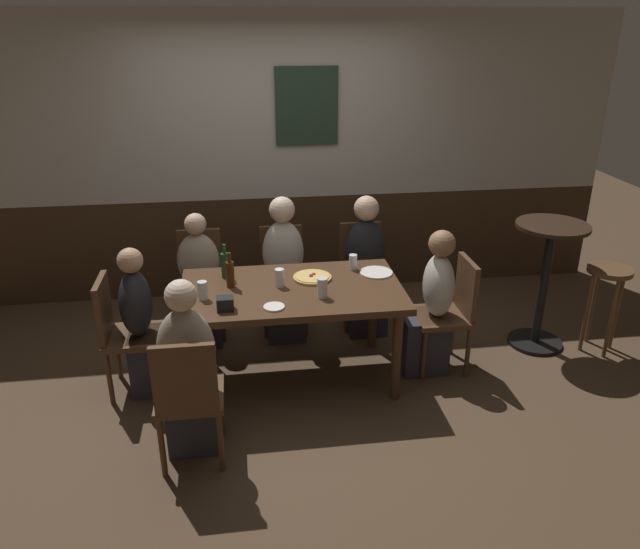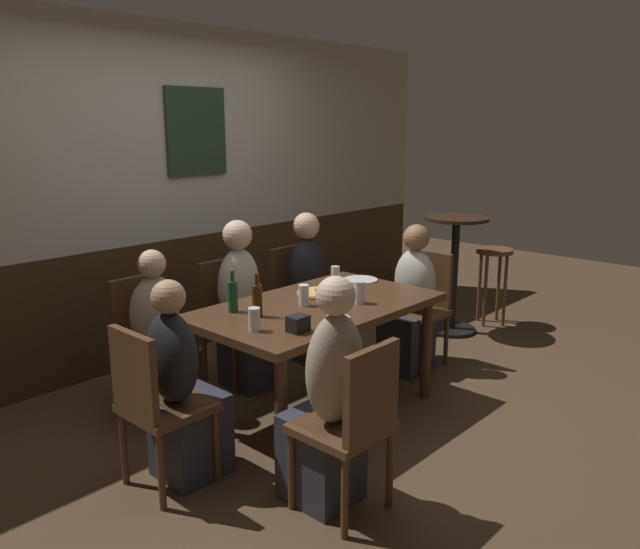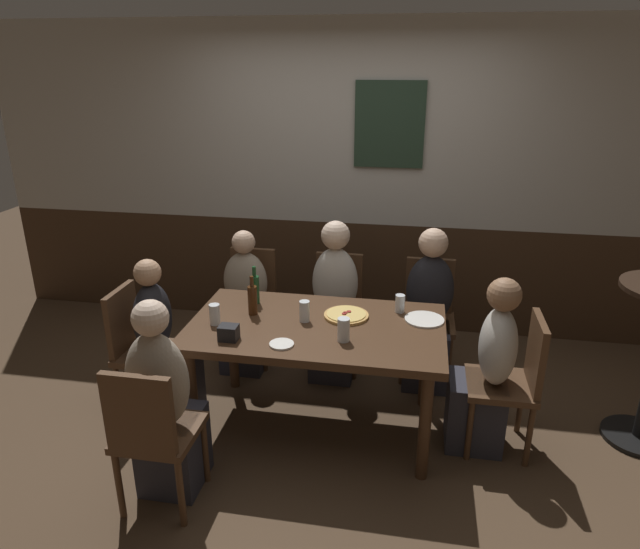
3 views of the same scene
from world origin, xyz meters
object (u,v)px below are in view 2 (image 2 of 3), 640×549
object	(u,v)px
person_head_east	(410,310)
person_head_west	(182,397)
tumbler_water	(304,297)
pizza	(318,293)
person_left_near	(328,410)
person_mid_far	(244,316)
chair_mid_far	(230,313)
beer_bottle_green	(233,295)
dining_table	(317,317)
chair_head_west	(154,400)
side_bar_table	(454,265)
chair_head_east	(422,302)
person_left_far	(161,349)
condiment_caddy	(298,324)
chair_left_near	(353,420)
pint_glass_pale	(359,294)
plate_white_small	(338,318)
bar_stool	(494,265)
person_right_far	(311,298)
highball_clear	(335,275)
plate_white_large	(361,280)
beer_bottle_brown	(257,300)
pint_glass_amber	(254,321)
chair_left_far	(147,336)

from	to	relation	value
person_head_east	person_head_west	bearing A→B (deg)	180.00
person_head_east	tumbler_water	distance (m)	1.17
pizza	person_head_east	bearing A→B (deg)	-9.39
person_left_near	person_mid_far	bearing A→B (deg)	64.06
chair_mid_far	beer_bottle_green	bearing A→B (deg)	-127.14
dining_table	beer_bottle_green	distance (m)	0.56
chair_head_west	side_bar_table	world-z (taller)	side_bar_table
dining_table	chair_head_east	size ratio (longest dim) A/B	1.79
chair_mid_far	person_left_far	world-z (taller)	person_left_far
pizza	tumbler_water	size ratio (longest dim) A/B	2.13
person_mid_far	tumbler_water	world-z (taller)	person_mid_far
person_left_far	person_head_west	size ratio (longest dim) A/B	0.99
person_head_west	condiment_caddy	size ratio (longest dim) A/B	9.97
chair_left_near	person_head_east	size ratio (longest dim) A/B	0.79
chair_head_east	pint_glass_pale	world-z (taller)	pint_glass_pale
tumbler_water	plate_white_small	distance (m)	0.35
chair_head_west	person_left_near	xyz separation A→B (m)	(0.51, -0.71, -0.00)
chair_left_near	person_left_near	xyz separation A→B (m)	(0.00, 0.16, -0.00)
plate_white_small	condiment_caddy	world-z (taller)	condiment_caddy
side_bar_table	bar_stool	world-z (taller)	side_bar_table
person_left_near	tumbler_water	size ratio (longest dim) A/B	8.75
person_mid_far	condiment_caddy	distance (m)	1.14
person_right_far	highball_clear	bearing A→B (deg)	-114.61
tumbler_water	condiment_caddy	world-z (taller)	tumbler_water
tumbler_water	side_bar_table	world-z (taller)	side_bar_table
chair_left_near	chair_head_east	distance (m)	2.09
person_head_west	beer_bottle_green	distance (m)	0.74
tumbler_water	highball_clear	xyz separation A→B (m)	(0.58, 0.25, -0.01)
dining_table	person_mid_far	world-z (taller)	person_mid_far
person_left_near	plate_white_large	xyz separation A→B (m)	(1.35, 0.89, 0.25)
person_left_near	pint_glass_pale	bearing A→B (deg)	30.83
chair_mid_far	side_bar_table	size ratio (longest dim) A/B	0.84
dining_table	person_head_east	bearing A→B (deg)	0.00
condiment_caddy	bar_stool	distance (m)	2.99
person_right_far	person_left_near	distance (m)	1.99
plate_white_large	bar_stool	size ratio (longest dim) A/B	0.34
person_left_near	plate_white_small	distance (m)	0.73
person_left_near	tumbler_water	world-z (taller)	person_left_near
condiment_caddy	tumbler_water	bearing A→B (deg)	40.41
chair_head_west	beer_bottle_brown	bearing A→B (deg)	5.98
chair_head_west	beer_bottle_green	size ratio (longest dim) A/B	3.40
chair_head_east	pint_glass_amber	xyz separation A→B (m)	(-1.82, -0.10, 0.30)
chair_mid_far	person_mid_far	xyz separation A→B (m)	(-0.00, -0.16, 0.01)
person_left_near	pint_glass_pale	xyz separation A→B (m)	(0.89, 0.53, 0.31)
chair_head_east	pint_glass_pale	distance (m)	1.07
dining_table	beer_bottle_green	bearing A→B (deg)	150.97
person_head_west	highball_clear	size ratio (longest dim) A/B	9.41
chair_left_far	chair_head_east	xyz separation A→B (m)	(1.90, -0.87, 0.00)
chair_left_far	beer_bottle_green	bearing A→B (deg)	-69.71
pint_glass_pale	side_bar_table	distance (m)	1.91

